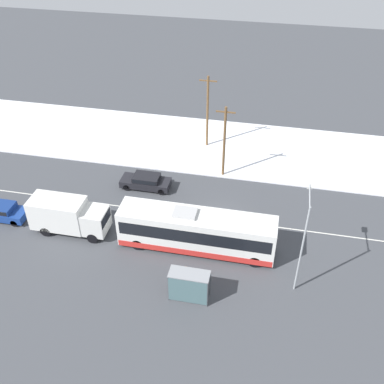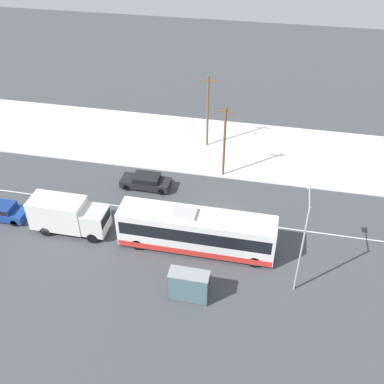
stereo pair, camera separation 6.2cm
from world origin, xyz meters
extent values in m
plane|color=#424449|center=(0.00, 0.00, 0.00)|extent=(120.00, 120.00, 0.00)
cube|color=white|center=(0.00, 12.15, 0.06)|extent=(80.00, 11.65, 0.12)
cube|color=silver|center=(0.00, 0.00, 0.00)|extent=(60.00, 0.12, 0.00)
cube|color=white|center=(-1.26, -3.83, 1.79)|extent=(12.30, 2.55, 3.03)
cube|color=black|center=(-1.26, -3.83, 2.15)|extent=(11.81, 2.57, 1.15)
cube|color=red|center=(-1.26, -3.83, 0.55)|extent=(12.18, 2.57, 0.55)
cube|color=#B2B2B2|center=(-2.18, -3.83, 3.43)|extent=(1.80, 1.40, 0.24)
cylinder|color=black|center=(3.49, -4.97, 0.50)|extent=(1.00, 0.28, 1.00)
cylinder|color=black|center=(3.49, -2.70, 0.50)|extent=(1.00, 0.28, 1.00)
cylinder|color=black|center=(-5.81, -4.97, 0.50)|extent=(1.00, 0.28, 1.00)
cylinder|color=black|center=(-5.81, -2.70, 0.50)|extent=(1.00, 0.28, 1.00)
cube|color=silver|center=(-12.81, -3.95, 1.77)|extent=(4.48, 2.30, 2.55)
cube|color=silver|center=(-9.62, -3.95, 1.49)|extent=(1.90, 2.18, 1.99)
cube|color=black|center=(-8.69, -3.95, 1.89)|extent=(0.06, 1.96, 0.88)
cylinder|color=black|center=(-9.62, -4.97, 0.45)|extent=(0.90, 0.26, 0.90)
cylinder|color=black|center=(-9.62, -2.93, 0.45)|extent=(0.90, 0.26, 0.90)
cylinder|color=black|center=(-13.71, -4.97, 0.45)|extent=(0.90, 0.26, 0.90)
cylinder|color=black|center=(-13.71, -2.93, 0.45)|extent=(0.90, 0.26, 0.90)
cube|color=black|center=(-7.58, 3.25, 0.56)|extent=(4.67, 1.80, 0.67)
cube|color=black|center=(-7.46, 3.25, 1.14)|extent=(2.43, 1.66, 0.47)
cube|color=black|center=(-7.46, 3.25, 1.15)|extent=(2.23, 1.69, 0.38)
cylinder|color=black|center=(-9.21, 2.46, 0.32)|extent=(0.64, 0.22, 0.64)
cylinder|color=black|center=(-9.21, 4.04, 0.32)|extent=(0.64, 0.22, 0.64)
cylinder|color=black|center=(-5.85, 2.46, 0.32)|extent=(0.64, 0.22, 0.64)
cylinder|color=black|center=(-5.85, 4.04, 0.32)|extent=(0.64, 0.22, 0.64)
cube|color=navy|center=(-18.27, -3.62, 0.58)|extent=(4.11, 1.80, 0.71)
cube|color=navy|center=(-18.38, -3.62, 1.18)|extent=(2.14, 1.66, 0.50)
cube|color=black|center=(-18.38, -3.62, 1.19)|extent=(1.97, 1.69, 0.40)
cylinder|color=black|center=(-16.92, -4.41, 0.32)|extent=(0.64, 0.22, 0.64)
cylinder|color=black|center=(-16.92, -2.83, 0.32)|extent=(0.64, 0.22, 0.64)
cylinder|color=#23232D|center=(-1.40, -7.79, 0.41)|extent=(0.12, 0.12, 0.82)
cylinder|color=#23232D|center=(-1.15, -7.79, 0.41)|extent=(0.12, 0.12, 0.82)
cube|color=brown|center=(-1.27, -7.79, 1.16)|extent=(0.43, 0.23, 0.68)
sphere|color=#8E6647|center=(-1.27, -7.79, 1.64)|extent=(0.28, 0.28, 0.28)
cylinder|color=brown|center=(-1.54, -7.79, 1.12)|extent=(0.11, 0.11, 0.64)
cylinder|color=brown|center=(-1.00, -7.79, 1.12)|extent=(0.11, 0.11, 0.64)
cube|color=gray|center=(-0.74, -8.94, 2.37)|extent=(2.84, 1.20, 0.06)
cube|color=slate|center=(-0.74, -9.52, 1.20)|extent=(2.72, 0.04, 2.16)
cylinder|color=#474C51|center=(-2.12, -8.38, 1.17)|extent=(0.08, 0.08, 2.34)
cylinder|color=#474C51|center=(0.63, -8.38, 1.17)|extent=(0.08, 0.08, 2.34)
cylinder|color=#474C51|center=(-2.12, -9.50, 1.17)|extent=(0.08, 0.08, 2.34)
cylinder|color=#474C51|center=(0.63, -9.50, 1.17)|extent=(0.08, 0.08, 2.34)
cylinder|color=#9EA3A8|center=(6.55, -6.63, 3.79)|extent=(0.14, 0.14, 7.57)
cylinder|color=#9EA3A8|center=(6.55, -5.30, 7.42)|extent=(0.10, 2.67, 0.10)
cube|color=silver|center=(6.55, -3.96, 7.35)|extent=(0.36, 0.60, 0.16)
cylinder|color=brown|center=(-0.73, 6.80, 3.69)|extent=(0.24, 0.24, 7.37)
cube|color=brown|center=(-0.73, 6.80, 6.87)|extent=(1.80, 0.12, 0.12)
cylinder|color=brown|center=(-3.30, 12.11, 3.98)|extent=(0.24, 0.24, 7.95)
cube|color=brown|center=(-3.30, 12.11, 7.45)|extent=(1.80, 0.12, 0.12)
camera|label=1|loc=(3.78, -29.73, 25.08)|focal=42.00mm
camera|label=2|loc=(3.84, -29.72, 25.08)|focal=42.00mm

